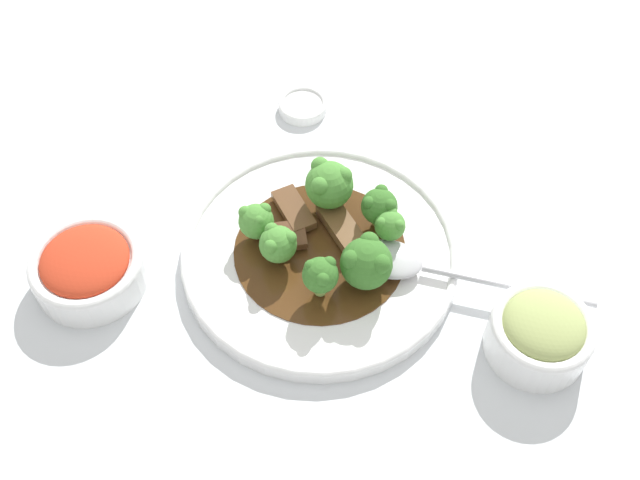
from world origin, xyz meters
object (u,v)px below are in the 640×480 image
object	(u,v)px
beef_strip_2	(294,210)
beef_strip_1	(342,227)
beef_strip_0	(285,236)
broccoli_floret_1	(328,184)
main_plate	(320,253)
broccoli_floret_2	(320,275)
serving_spoon	(407,263)
sauce_dish	(303,106)
side_bowl_appetizer	(540,333)
broccoli_floret_3	(390,225)
broccoli_floret_5	(256,221)
broccoli_floret_0	(366,263)
broccoli_floret_4	(278,244)
side_bowl_kimchi	(88,267)
broccoli_floret_6	(379,206)

from	to	relation	value
beef_strip_2	beef_strip_1	bearing A→B (deg)	-105.22
beef_strip_0	broccoli_floret_1	size ratio (longest dim) A/B	0.84
main_plate	broccoli_floret_2	bearing A→B (deg)	-169.91
beef_strip_1	broccoli_floret_1	bearing A→B (deg)	33.39
beef_strip_0	serving_spoon	world-z (taller)	serving_spoon
broccoli_floret_1	sauce_dish	xyz separation A→B (m)	(0.16, 0.06, -0.05)
beef_strip_0	side_bowl_appetizer	xyz separation A→B (m)	(-0.08, -0.27, 0.01)
beef_strip_1	broccoli_floret_3	size ratio (longest dim) A/B	1.65
broccoli_floret_5	serving_spoon	bearing A→B (deg)	-95.06
sauce_dish	broccoli_floret_0	bearing A→B (deg)	-155.98
broccoli_floret_1	broccoli_floret_5	size ratio (longest dim) A/B	1.46
beef_strip_1	broccoli_floret_0	bearing A→B (deg)	-149.84
broccoli_floret_4	side_bowl_appetizer	world-z (taller)	broccoli_floret_4
main_plate	beef_strip_0	size ratio (longest dim) A/B	5.74
beef_strip_1	broccoli_floret_4	xyz separation A→B (m)	(-0.05, 0.06, 0.02)
broccoli_floret_4	side_bowl_appetizer	size ratio (longest dim) A/B	0.44
broccoli_floret_3	side_bowl_kimchi	distance (m)	0.32
broccoli_floret_4	sauce_dish	size ratio (longest dim) A/B	0.72
broccoli_floret_6	side_bowl_appetizer	bearing A→B (deg)	-123.85
broccoli_floret_0	broccoli_floret_3	xyz separation A→B (m)	(0.05, -0.02, -0.00)
main_plate	broccoli_floret_4	world-z (taller)	broccoli_floret_4
beef_strip_0	beef_strip_2	distance (m)	0.04
broccoli_floret_4	side_bowl_appetizer	bearing A→B (deg)	-100.88
broccoli_floret_1	main_plate	bearing A→B (deg)	-178.30
broccoli_floret_0	sauce_dish	xyz separation A→B (m)	(0.25, 0.11, -0.04)
broccoli_floret_4	side_bowl_kimchi	xyz separation A→B (m)	(-0.05, 0.19, -0.02)
broccoli_floret_3	broccoli_floret_1	bearing A→B (deg)	63.27
broccoli_floret_4	serving_spoon	xyz separation A→B (m)	(0.01, -0.13, -0.02)
beef_strip_2	main_plate	bearing A→B (deg)	-139.36
beef_strip_0	broccoli_floret_4	bearing A→B (deg)	175.49
broccoli_floret_3	broccoli_floret_4	world-z (taller)	broccoli_floret_4
side_bowl_appetizer	main_plate	bearing A→B (deg)	72.71
broccoli_floret_5	serving_spoon	distance (m)	0.17
side_bowl_appetizer	broccoli_floret_3	bearing A→B (deg)	59.37
broccoli_floret_1	broccoli_floret_2	size ratio (longest dim) A/B	1.27
broccoli_floret_5	side_bowl_kimchi	distance (m)	0.18
broccoli_floret_3	main_plate	bearing A→B (deg)	107.73
broccoli_floret_1	broccoli_floret_3	xyz separation A→B (m)	(-0.04, -0.07, -0.01)
broccoli_floret_3	broccoli_floret_2	bearing A→B (deg)	141.44
beef_strip_1	broccoli_floret_6	distance (m)	0.05
side_bowl_kimchi	broccoli_floret_3	bearing A→B (deg)	-73.15
beef_strip_0	broccoli_floret_4	world-z (taller)	broccoli_floret_4
beef_strip_1	beef_strip_2	world-z (taller)	beef_strip_1
broccoli_floret_1	beef_strip_2	bearing A→B (deg)	114.73
main_plate	broccoli_floret_6	world-z (taller)	broccoli_floret_6
broccoli_floret_3	side_bowl_appetizer	distance (m)	0.19
broccoli_floret_0	serving_spoon	xyz separation A→B (m)	(0.02, -0.04, -0.02)
beef_strip_1	broccoli_floret_3	bearing A→B (deg)	-95.68
broccoli_floret_0	broccoli_floret_6	world-z (taller)	broccoli_floret_0
main_plate	sauce_dish	size ratio (longest dim) A/B	4.87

